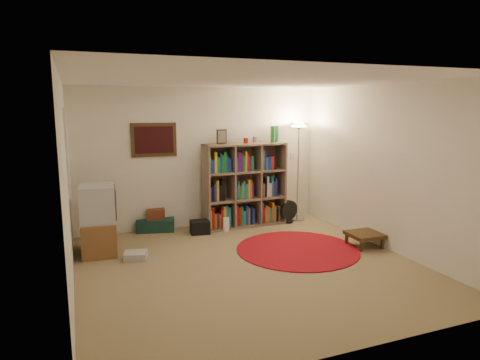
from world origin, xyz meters
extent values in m
cube|color=#897550|center=(0.00, 0.00, -0.01)|extent=(4.50, 4.50, 0.02)
cube|color=white|center=(0.00, 0.00, 2.51)|extent=(4.50, 4.50, 0.02)
cube|color=white|center=(0.00, 2.26, 1.25)|extent=(4.50, 0.02, 2.50)
cube|color=white|center=(0.00, -2.26, 1.25)|extent=(4.50, 0.02, 2.50)
cube|color=white|center=(-2.26, 0.00, 1.25)|extent=(0.02, 4.50, 2.50)
cube|color=white|center=(2.26, 0.00, 1.25)|extent=(0.02, 4.50, 2.50)
cube|color=#362513|center=(-0.85, 2.23, 1.60)|extent=(0.78, 0.04, 0.58)
cube|color=#3C0C0F|center=(-0.85, 2.21, 1.60)|extent=(0.66, 0.01, 0.46)
cube|color=white|center=(-2.23, 1.30, 1.55)|extent=(0.03, 1.00, 1.20)
cube|color=beige|center=(1.85, 2.24, 1.20)|extent=(0.08, 0.01, 0.12)
cube|color=#77614F|center=(0.71, 1.93, 0.02)|extent=(1.52, 0.47, 0.03)
cube|color=#77614F|center=(0.71, 1.93, 1.50)|extent=(1.52, 0.47, 0.03)
cube|color=#77614F|center=(-0.03, 1.91, 0.76)|extent=(0.04, 0.43, 1.51)
cube|color=#77614F|center=(1.45, 1.95, 0.76)|extent=(0.04, 0.43, 1.51)
cube|color=#77614F|center=(0.71, 2.14, 0.76)|extent=(1.51, 0.06, 1.51)
cube|color=#77614F|center=(0.46, 1.92, 0.76)|extent=(0.04, 0.41, 1.45)
cube|color=#77614F|center=(0.97, 1.94, 0.76)|extent=(0.04, 0.41, 1.45)
cube|color=#77614F|center=(0.71, 1.93, 0.50)|extent=(1.46, 0.44, 0.03)
cube|color=#77614F|center=(0.71, 1.93, 1.01)|extent=(1.46, 0.44, 0.03)
cube|color=gold|center=(0.01, 1.87, 0.20)|extent=(0.05, 0.17, 0.33)
cube|color=#A81918|center=(0.06, 1.87, 0.23)|extent=(0.05, 0.17, 0.39)
cube|color=#C06118|center=(0.11, 1.87, 0.17)|extent=(0.05, 0.17, 0.26)
cube|color=#481860|center=(0.16, 1.87, 0.17)|extent=(0.04, 0.17, 0.26)
cube|color=#C06118|center=(0.20, 1.88, 0.16)|extent=(0.04, 0.17, 0.24)
cube|color=#A81918|center=(0.24, 1.88, 0.20)|extent=(0.04, 0.17, 0.32)
cube|color=gold|center=(0.28, 1.88, 0.23)|extent=(0.05, 0.17, 0.38)
cube|color=teal|center=(0.33, 1.88, 0.23)|extent=(0.05, 0.17, 0.39)
cube|color=teal|center=(0.38, 1.88, 0.21)|extent=(0.05, 0.17, 0.35)
cube|color=#481860|center=(0.01, 1.87, 0.65)|extent=(0.05, 0.17, 0.24)
cube|color=black|center=(0.06, 1.87, 0.66)|extent=(0.05, 0.17, 0.27)
cube|color=navy|center=(0.11, 1.87, 0.68)|extent=(0.04, 0.17, 0.31)
cube|color=gold|center=(0.15, 1.87, 0.71)|extent=(0.05, 0.17, 0.36)
cube|color=black|center=(0.20, 1.88, 0.66)|extent=(0.05, 0.17, 0.28)
cube|color=black|center=(0.26, 1.88, 0.71)|extent=(0.05, 0.17, 0.37)
cube|color=#187830|center=(0.01, 1.87, 1.16)|extent=(0.05, 0.17, 0.30)
cube|color=navy|center=(0.07, 1.87, 1.14)|extent=(0.06, 0.17, 0.25)
cube|color=gold|center=(0.12, 1.87, 1.20)|extent=(0.05, 0.17, 0.38)
cube|color=#187830|center=(0.18, 1.87, 1.16)|extent=(0.05, 0.17, 0.29)
cube|color=navy|center=(0.22, 1.88, 1.19)|extent=(0.03, 0.17, 0.34)
cube|color=#187830|center=(0.25, 1.88, 1.17)|extent=(0.03, 0.17, 0.31)
cube|color=#187830|center=(0.30, 1.88, 1.20)|extent=(0.05, 0.17, 0.37)
cube|color=navy|center=(0.34, 1.88, 1.16)|extent=(0.03, 0.17, 0.30)
cube|color=navy|center=(0.38, 1.88, 1.14)|extent=(0.05, 0.17, 0.25)
cube|color=#A81918|center=(0.52, 1.88, 0.22)|extent=(0.05, 0.17, 0.37)
cube|color=#A81918|center=(0.56, 1.88, 0.21)|extent=(0.05, 0.17, 0.34)
cube|color=#187830|center=(0.61, 1.88, 0.21)|extent=(0.05, 0.17, 0.35)
cube|color=teal|center=(0.66, 1.89, 0.17)|extent=(0.05, 0.17, 0.26)
cube|color=navy|center=(0.72, 1.89, 0.21)|extent=(0.05, 0.17, 0.35)
cube|color=olive|center=(0.76, 1.89, 0.19)|extent=(0.03, 0.17, 0.31)
cube|color=black|center=(0.79, 1.89, 0.21)|extent=(0.04, 0.17, 0.35)
cube|color=navy|center=(0.84, 1.89, 0.18)|extent=(0.05, 0.17, 0.29)
cube|color=#481860|center=(0.51, 1.88, 0.66)|extent=(0.03, 0.17, 0.26)
cube|color=teal|center=(0.55, 1.88, 0.68)|extent=(0.04, 0.17, 0.32)
cube|color=#187830|center=(0.59, 1.88, 0.65)|extent=(0.04, 0.17, 0.24)
cube|color=olive|center=(0.63, 1.88, 0.67)|extent=(0.04, 0.17, 0.29)
cube|color=teal|center=(0.66, 1.89, 0.68)|extent=(0.03, 0.17, 0.32)
cube|color=teal|center=(0.71, 1.89, 0.65)|extent=(0.06, 0.17, 0.26)
cube|color=gold|center=(0.75, 1.89, 0.70)|extent=(0.03, 0.17, 0.34)
cube|color=#C06118|center=(0.79, 1.89, 0.69)|extent=(0.04, 0.17, 0.33)
cube|color=#481860|center=(0.83, 1.89, 0.66)|extent=(0.03, 0.17, 0.27)
cube|color=teal|center=(0.51, 1.88, 1.14)|extent=(0.03, 0.17, 0.26)
cube|color=#481860|center=(0.55, 1.88, 1.19)|extent=(0.05, 0.17, 0.36)
cube|color=#481860|center=(0.60, 1.88, 1.18)|extent=(0.05, 0.17, 0.34)
cube|color=#187830|center=(0.65, 1.89, 1.16)|extent=(0.05, 0.17, 0.28)
cube|color=gold|center=(0.69, 1.89, 1.20)|extent=(0.03, 0.17, 0.37)
cube|color=#A81918|center=(0.73, 1.89, 1.18)|extent=(0.04, 0.17, 0.33)
cube|color=#481860|center=(0.77, 1.89, 1.14)|extent=(0.04, 0.17, 0.26)
cube|color=#187830|center=(0.82, 1.89, 1.15)|extent=(0.05, 0.17, 0.28)
cube|color=#481860|center=(1.02, 1.89, 0.22)|extent=(0.04, 0.17, 0.37)
cube|color=#A81918|center=(1.06, 1.89, 0.18)|extent=(0.04, 0.17, 0.29)
cube|color=olive|center=(1.10, 1.90, 0.20)|extent=(0.03, 0.17, 0.33)
cube|color=#C06118|center=(1.14, 1.90, 0.18)|extent=(0.05, 0.17, 0.29)
cube|color=teal|center=(1.19, 1.90, 0.17)|extent=(0.05, 0.17, 0.26)
cube|color=#C06118|center=(1.24, 1.90, 0.22)|extent=(0.04, 0.17, 0.36)
cube|color=olive|center=(1.29, 1.90, 0.19)|extent=(0.05, 0.17, 0.30)
cube|color=black|center=(1.33, 1.90, 0.16)|extent=(0.04, 0.17, 0.24)
cube|color=olive|center=(1.37, 1.90, 0.18)|extent=(0.04, 0.17, 0.28)
cube|color=#481860|center=(1.01, 1.89, 0.65)|extent=(0.04, 0.17, 0.25)
cube|color=olive|center=(1.05, 1.89, 0.65)|extent=(0.03, 0.17, 0.25)
cube|color=black|center=(1.09, 1.90, 0.70)|extent=(0.04, 0.17, 0.35)
cube|color=silver|center=(1.13, 1.90, 0.71)|extent=(0.04, 0.17, 0.37)
cube|color=silver|center=(1.18, 1.90, 0.65)|extent=(0.05, 0.17, 0.25)
cube|color=teal|center=(1.22, 1.90, 0.72)|extent=(0.04, 0.17, 0.39)
cube|color=#481860|center=(1.26, 1.90, 0.67)|extent=(0.04, 0.17, 0.28)
cube|color=navy|center=(1.30, 1.90, 0.69)|extent=(0.04, 0.17, 0.32)
cube|color=teal|center=(1.02, 1.89, 1.20)|extent=(0.06, 0.17, 0.38)
cube|color=#481860|center=(1.07, 1.89, 1.19)|extent=(0.03, 0.17, 0.35)
cube|color=teal|center=(1.10, 1.90, 1.13)|extent=(0.03, 0.17, 0.24)
cube|color=navy|center=(1.14, 1.90, 1.14)|extent=(0.04, 0.17, 0.26)
cube|color=navy|center=(1.17, 1.90, 1.14)|extent=(0.04, 0.17, 0.25)
cube|color=#A81918|center=(1.22, 1.90, 1.14)|extent=(0.06, 0.17, 0.26)
cube|color=black|center=(1.27, 1.90, 1.14)|extent=(0.04, 0.17, 0.25)
cube|color=#362513|center=(0.28, 1.94, 1.64)|extent=(0.18, 0.03, 0.26)
cube|color=gray|center=(0.28, 1.93, 1.64)|extent=(0.14, 0.01, 0.21)
cylinder|color=#9C140E|center=(0.73, 1.93, 1.56)|extent=(0.09, 0.09, 0.10)
cylinder|color=silver|center=(0.91, 1.93, 1.57)|extent=(0.08, 0.08, 0.12)
cylinder|color=green|center=(1.25, 1.90, 1.66)|extent=(0.09, 0.09, 0.30)
cylinder|color=green|center=(1.36, 1.98, 1.66)|extent=(0.09, 0.09, 0.30)
cylinder|color=silver|center=(1.81, 1.93, 0.01)|extent=(0.38, 0.38, 0.03)
cylinder|color=silver|center=(1.81, 1.93, 0.90)|extent=(0.03, 0.03, 1.73)
cone|color=silver|center=(1.81, 1.93, 1.79)|extent=(0.46, 0.46, 0.14)
cylinder|color=#FFD88C|center=(1.81, 1.93, 1.80)|extent=(0.37, 0.37, 0.02)
cylinder|color=black|center=(1.54, 1.81, 0.02)|extent=(0.25, 0.25, 0.03)
cylinder|color=black|center=(1.54, 1.81, 0.11)|extent=(0.05, 0.05, 0.15)
cylinder|color=black|center=(1.55, 1.79, 0.24)|extent=(0.38, 0.18, 0.37)
cube|color=brown|center=(-1.87, 1.33, 0.25)|extent=(0.54, 0.74, 0.49)
cube|color=#B9B9BE|center=(-1.87, 1.33, 0.76)|extent=(0.53, 0.62, 0.54)
cube|color=black|center=(-1.62, 1.31, 0.76)|extent=(0.05, 0.51, 0.45)
cube|color=black|center=(-1.62, 1.31, 0.76)|extent=(0.04, 0.45, 0.39)
cube|color=#B9B9BE|center=(-1.41, 0.86, 0.05)|extent=(0.37, 0.34, 0.10)
cube|color=#123128|center=(-0.87, 2.21, 0.10)|extent=(0.73, 0.56, 0.21)
cube|color=#592816|center=(-0.87, 2.18, 0.30)|extent=(0.35, 0.28, 0.18)
cube|color=black|center=(-0.20, 1.74, 0.11)|extent=(0.36, 0.31, 0.22)
cylinder|color=white|center=(0.27, 1.71, 0.12)|extent=(0.14, 0.14, 0.24)
cylinder|color=maroon|center=(0.95, 0.35, 0.01)|extent=(1.87, 1.87, 0.02)
cube|color=#362513|center=(2.00, 0.11, 0.19)|extent=(0.50, 0.50, 0.06)
cube|color=#362513|center=(1.80, -0.08, 0.09)|extent=(0.04, 0.04, 0.17)
cube|color=#362513|center=(2.19, -0.09, 0.09)|extent=(0.04, 0.04, 0.17)
cube|color=#362513|center=(1.81, 0.31, 0.09)|extent=(0.04, 0.04, 0.17)
cube|color=#362513|center=(2.20, 0.30, 0.09)|extent=(0.04, 0.04, 0.17)
camera|label=1|loc=(-2.16, -5.15, 2.17)|focal=32.00mm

